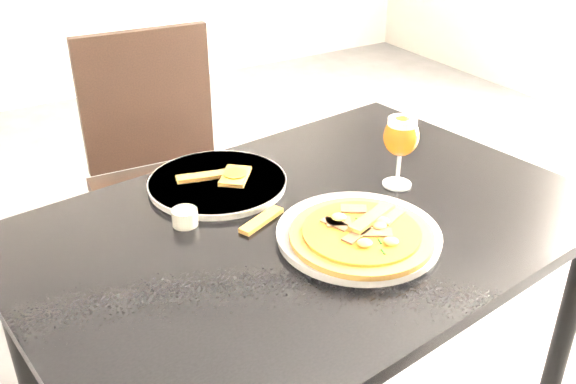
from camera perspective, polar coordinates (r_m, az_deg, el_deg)
dining_table at (r=1.39m, az=1.85°, el=-5.66°), size 1.29×0.94×0.75m
chair_far at (r=2.06m, az=-10.88°, el=1.57°), size 0.47×0.47×0.95m
plate_main at (r=1.28m, az=6.28°, el=-3.81°), size 0.41×0.41×0.02m
pizza at (r=1.25m, az=6.56°, el=-3.71°), size 0.28×0.28×0.03m
plate_second at (r=1.47m, az=-6.28°, el=0.81°), size 0.37×0.37×0.02m
crust_scraps at (r=1.47m, az=-5.71°, el=1.43°), size 0.18×0.12×0.01m
loose_crust at (r=1.33m, az=-2.37°, el=-2.51°), size 0.12×0.07×0.01m
sauce_cup at (r=1.33m, az=-9.16°, el=-2.17°), size 0.05×0.05×0.04m
beer_glass at (r=1.44m, az=10.03°, el=4.86°), size 0.08×0.08×0.17m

